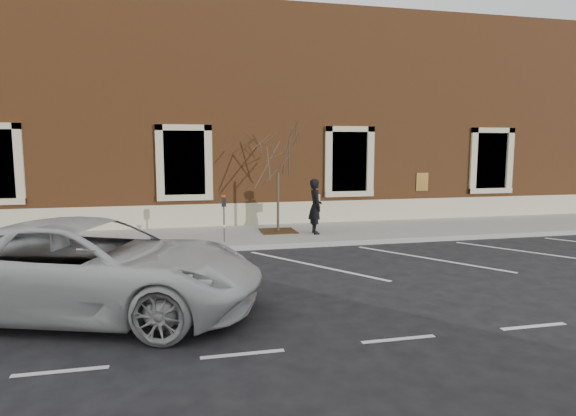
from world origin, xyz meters
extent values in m
plane|color=#28282B|center=(0.00, 0.00, 0.00)|extent=(120.00, 120.00, 0.00)
cube|color=#9C9B93|center=(0.00, 1.75, 0.07)|extent=(40.00, 3.50, 0.15)
cube|color=#9E9E99|center=(0.00, -0.05, 0.07)|extent=(40.00, 0.12, 0.15)
cube|color=brown|center=(0.00, 7.75, 4.00)|extent=(40.00, 8.50, 8.00)
cube|color=#BDB590|center=(0.00, 3.53, 0.55)|extent=(40.00, 0.06, 0.80)
cube|color=black|center=(-3.00, 3.65, 2.40)|extent=(1.40, 0.30, 2.20)
cube|color=#BDB590|center=(-3.00, 3.48, 1.20)|extent=(1.90, 0.20, 0.20)
cube|color=black|center=(3.00, 3.65, 2.40)|extent=(1.40, 0.30, 2.20)
cube|color=#BDB590|center=(3.00, 3.48, 1.20)|extent=(1.90, 0.20, 0.20)
cube|color=black|center=(9.00, 3.65, 2.40)|extent=(1.40, 0.30, 2.20)
cube|color=#BDB590|center=(9.00, 3.48, 1.20)|extent=(1.90, 0.20, 0.20)
imported|color=black|center=(1.07, 1.30, 1.04)|extent=(0.44, 0.65, 1.77)
cylinder|color=#595B60|center=(-1.94, 0.53, 0.68)|extent=(0.05, 0.05, 1.06)
cube|color=black|center=(-1.94, 0.53, 1.34)|extent=(0.13, 0.10, 0.27)
cube|color=red|center=(-1.94, 0.53, 1.51)|extent=(0.12, 0.09, 0.06)
cube|color=white|center=(-1.94, 0.48, 0.63)|extent=(0.05, 0.00, 0.07)
cube|color=#3D2A13|center=(-0.03, 1.95, 0.16)|extent=(1.15, 1.15, 0.03)
cylinder|color=#4D3F2F|center=(-0.03, 1.95, 1.12)|extent=(0.08, 0.08, 1.95)
imported|color=silver|center=(-4.77, -4.70, 0.84)|extent=(6.60, 4.53, 1.68)
camera|label=1|loc=(-3.23, -13.49, 2.92)|focal=30.00mm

